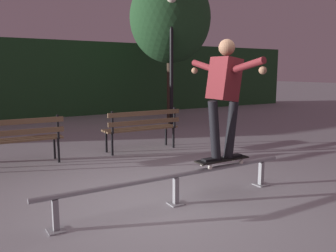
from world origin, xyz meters
TOP-DOWN VIEW (x-y plane):
  - ground_plane at (0.00, 0.00)m, footprint 90.00×90.00m
  - hedge_backdrop at (0.00, 9.76)m, footprint 24.00×1.20m
  - grind_rail at (0.00, -0.13)m, footprint 3.44×0.18m
  - skateboard at (0.73, -0.13)m, footprint 0.78×0.20m
  - skateboarder at (0.73, -0.13)m, footprint 0.62×1.41m
  - park_bench_leftmost at (-1.45, 2.76)m, footprint 1.60×0.42m
  - park_bench_left_center at (1.00, 2.76)m, footprint 1.60×0.42m
  - tree_far_right at (3.95, 6.53)m, footprint 2.65×2.65m
  - lamp_post_right at (3.35, 5.47)m, footprint 0.32×0.32m

SIDE VIEW (x-z plane):
  - ground_plane at x=0.00m, z-range 0.00..0.00m
  - grind_rail at x=0.00m, z-range 0.10..0.50m
  - skateboard at x=0.73m, z-range 0.43..0.52m
  - park_bench_leftmost at x=-1.45m, z-range 0.10..0.98m
  - park_bench_left_center at x=1.00m, z-range 0.10..0.98m
  - hedge_backdrop at x=0.00m, z-range 0.00..2.75m
  - skateboarder at x=0.73m, z-range 0.63..2.19m
  - lamp_post_right at x=3.35m, z-range 0.53..4.43m
  - tree_far_right at x=3.95m, z-range 0.94..5.77m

